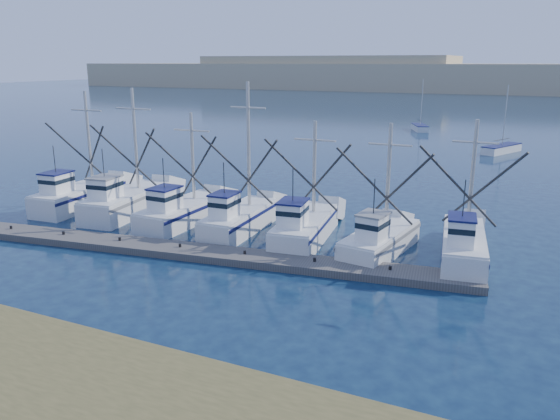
# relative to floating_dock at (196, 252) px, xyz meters

# --- Properties ---
(ground) EXTENTS (500.00, 500.00, 0.00)m
(ground) POSITION_rel_floating_dock_xyz_m (7.11, -6.72, -0.21)
(ground) COLOR #0C1A36
(ground) RESTS_ON ground
(floating_dock) EXTENTS (31.45, 6.24, 0.42)m
(floating_dock) POSITION_rel_floating_dock_xyz_m (0.00, 0.00, 0.00)
(floating_dock) COLOR #59544F
(floating_dock) RESTS_ON ground
(dune_ridge) EXTENTS (360.00, 60.00, 10.00)m
(dune_ridge) POSITION_rel_floating_dock_xyz_m (7.11, 203.28, 4.79)
(dune_ridge) COLOR tan
(dune_ridge) RESTS_ON ground
(trawler_fleet) EXTENTS (31.25, 8.42, 9.56)m
(trawler_fleet) POSITION_rel_floating_dock_xyz_m (-1.10, 5.01, 0.75)
(trawler_fleet) COLOR white
(trawler_fleet) RESTS_ON ground
(sailboat_near) EXTENTS (4.37, 6.79, 8.10)m
(sailboat_near) POSITION_rel_floating_dock_xyz_m (13.58, 46.63, 0.28)
(sailboat_near) COLOR white
(sailboat_near) RESTS_ON ground
(sailboat_far) EXTENTS (3.76, 5.86, 8.10)m
(sailboat_far) POSITION_rel_floating_dock_xyz_m (0.20, 64.77, 0.29)
(sailboat_far) COLOR white
(sailboat_far) RESTS_ON ground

